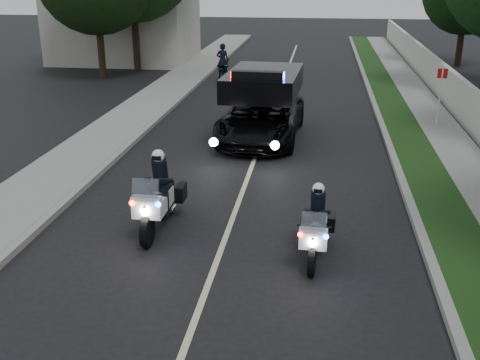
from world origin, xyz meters
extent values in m
plane|color=black|center=(0.00, 0.00, 0.00)|extent=(120.00, 120.00, 0.00)
cube|color=gray|center=(4.10, 10.00, 0.07)|extent=(0.20, 60.00, 0.15)
cube|color=#193814|center=(4.80, 10.00, 0.08)|extent=(1.20, 60.00, 0.16)
cube|color=gray|center=(6.10, 10.00, 0.08)|extent=(1.40, 60.00, 0.16)
cube|color=gray|center=(-4.10, 10.00, 0.07)|extent=(0.20, 60.00, 0.15)
cube|color=gray|center=(-5.20, 10.00, 0.08)|extent=(2.00, 60.00, 0.16)
cube|color=#A8A396|center=(-10.00, 26.00, 3.50)|extent=(8.00, 6.00, 7.00)
cube|color=#BFB78C|center=(0.00, 10.00, 0.00)|extent=(0.12, 50.00, 0.01)
imported|color=black|center=(-0.03, 10.09, 0.00)|extent=(2.70, 5.43, 2.59)
imported|color=black|center=(-3.01, 19.99, 0.00)|extent=(0.62, 1.76, 0.92)
imported|color=black|center=(-3.01, 19.99, 0.00)|extent=(0.63, 0.44, 1.69)
camera|label=1|loc=(1.82, -8.28, 5.36)|focal=42.81mm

